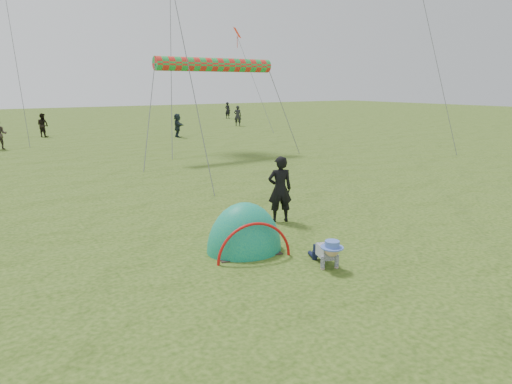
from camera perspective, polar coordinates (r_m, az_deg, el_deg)
ground at (r=9.59m, az=10.57°, el=-8.16°), size 140.00×140.00×0.00m
crawling_toddler at (r=9.07m, az=8.88°, el=-7.33°), size 0.78×0.93×0.61m
popup_tent at (r=9.87m, az=-1.46°, el=-7.29°), size 1.87×1.65×2.11m
standing_adult at (r=11.69m, az=3.00°, el=0.35°), size 0.74×0.62×1.71m
crowd_person_6 at (r=48.48m, az=-3.57°, el=10.16°), size 0.64×0.74×1.71m
crowd_person_11 at (r=31.45m, az=-9.79°, el=8.21°), size 0.68×1.53×1.59m
crowd_person_12 at (r=39.61m, az=-2.31°, el=9.50°), size 0.76×0.70×1.74m
crowd_person_13 at (r=34.33m, az=-25.10°, el=7.58°), size 0.95×0.98×1.60m
rainbow_tube_kite at (r=22.55m, az=-5.10°, el=15.56°), size 6.05×0.64×0.64m
diamond_kite_1 at (r=38.00m, az=-2.37°, el=19.29°), size 0.98×0.98×0.80m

